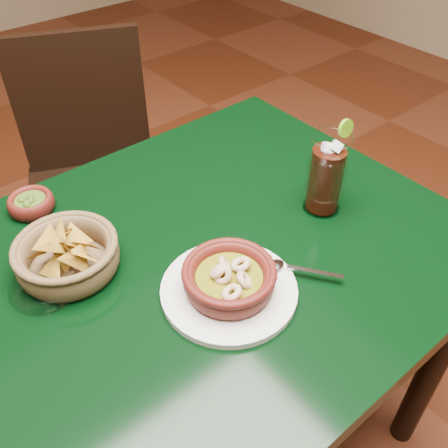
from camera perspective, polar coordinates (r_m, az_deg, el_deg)
dining_table at (r=0.98m, az=-7.21°, el=-9.91°), size 1.20×0.80×0.75m
dining_chair at (r=1.62m, az=-14.61°, el=5.58°), size 0.55×0.55×0.90m
shrimp_plate at (r=0.85m, az=0.62°, el=-6.54°), size 0.29×0.24×0.08m
chip_basket at (r=0.93m, az=-17.47°, el=-3.44°), size 0.22×0.22×0.13m
guacamole_ramekin at (r=1.09m, az=-21.19°, el=2.21°), size 0.11×0.11×0.04m
cola_drink at (r=1.01m, az=11.59°, el=5.56°), size 0.17×0.17×0.19m
glass_ashtray at (r=0.91m, az=-19.93°, el=-6.95°), size 0.12×0.12×0.03m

